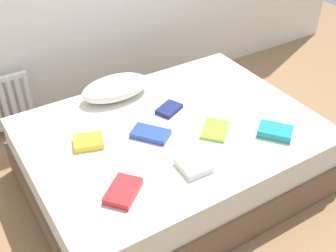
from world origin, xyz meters
name	(u,v)px	position (x,y,z in m)	size (l,w,h in m)	color
ground_plane	(171,180)	(0.00, 0.00, 0.00)	(8.00, 8.00, 0.00)	#93704C
bed	(172,155)	(0.00, 0.00, 0.25)	(2.00, 1.50, 0.50)	brown
radiator	(4,104)	(-0.87, 1.20, 0.32)	(0.45, 0.04, 0.48)	white
pillow	(115,88)	(-0.15, 0.56, 0.58)	(0.53, 0.30, 0.16)	white
textbook_blue	(150,134)	(-0.17, -0.01, 0.52)	(0.25, 0.14, 0.04)	#2847B7
textbook_teal	(275,131)	(0.55, -0.44, 0.53)	(0.22, 0.15, 0.05)	teal
textbook_red	(123,191)	(-0.57, -0.39, 0.52)	(0.23, 0.16, 0.04)	red
textbook_lime	(215,130)	(0.23, -0.19, 0.51)	(0.24, 0.17, 0.02)	#8CC638
textbook_yellow	(88,142)	(-0.56, 0.13, 0.52)	(0.19, 0.15, 0.04)	yellow
textbook_navy	(169,109)	(0.09, 0.18, 0.52)	(0.18, 0.13, 0.03)	navy
textbook_white	(194,165)	(-0.11, -0.42, 0.52)	(0.17, 0.19, 0.04)	white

